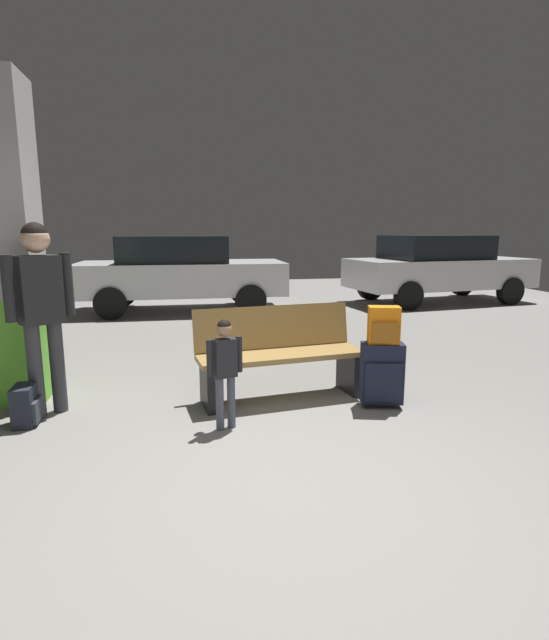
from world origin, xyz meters
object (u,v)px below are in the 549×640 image
(backpack_dark_floor, at_px, (26,406))
(adult, at_px, (40,299))
(structural_pillar, at_px, (5,245))
(backpack_bright, at_px, (384,326))
(suitcase, at_px, (382,373))
(parked_car_far, at_px, (180,271))
(child, at_px, (224,362))
(parked_car_side, at_px, (438,267))
(bench, at_px, (279,353))

(backpack_dark_floor, bearing_deg, adult, 60.56)
(structural_pillar, height_order, backpack_dark_floor, structural_pillar)
(structural_pillar, xyz_separation_m, backpack_bright, (3.39, -0.88, -0.71))
(suitcase, distance_m, parked_car_far, 6.23)
(child, bearing_deg, backpack_bright, 8.99)
(adult, distance_m, backpack_dark_floor, 0.91)
(structural_pillar, height_order, parked_car_side, structural_pillar)
(suitcase, xyz_separation_m, backpack_dark_floor, (-3.11, 0.16, -0.15))
(structural_pillar, relative_size, parked_car_side, 0.70)
(structural_pillar, distance_m, parked_car_side, 8.97)
(structural_pillar, distance_m, suitcase, 3.69)
(parked_car_far, bearing_deg, bench, -80.31)
(bench, relative_size, suitcase, 2.74)
(suitcase, height_order, backpack_dark_floor, suitcase)
(adult, relative_size, parked_car_side, 0.39)
(bench, distance_m, parked_car_side, 7.39)
(child, bearing_deg, structural_pillar, 149.85)
(suitcase, bearing_deg, child, -171.00)
(backpack_dark_floor, bearing_deg, structural_pillar, 110.80)
(bench, distance_m, parked_car_far, 5.59)
(backpack_bright, bearing_deg, parked_car_side, 56.93)
(backpack_bright, bearing_deg, child, -171.01)
(structural_pillar, bearing_deg, parked_car_far, 72.81)
(child, bearing_deg, adult, 157.65)
(suitcase, bearing_deg, parked_car_side, 56.93)
(structural_pillar, relative_size, backpack_bright, 8.78)
(parked_car_far, bearing_deg, parked_car_side, 0.95)
(structural_pillar, height_order, parked_car_far, structural_pillar)
(suitcase, height_order, parked_car_far, parked_car_far)
(structural_pillar, relative_size, backpack_dark_floor, 8.78)
(structural_pillar, bearing_deg, backpack_dark_floor, -69.20)
(adult, height_order, parked_car_side, adult)
(bench, height_order, backpack_bright, backpack_bright)
(structural_pillar, distance_m, bench, 2.75)
(structural_pillar, height_order, suitcase, structural_pillar)
(backpack_bright, bearing_deg, parked_car_far, 107.05)
(bench, xyz_separation_m, parked_car_side, (4.81, 5.60, 0.36))
(child, height_order, parked_car_side, parked_car_side)
(backpack_bright, xyz_separation_m, adult, (-2.99, 0.39, 0.27))
(child, bearing_deg, bench, 48.87)
(bench, bearing_deg, adult, -178.72)
(structural_pillar, bearing_deg, parked_car_side, 35.16)
(structural_pillar, xyz_separation_m, bench, (2.50, -0.44, -1.04))
(adult, bearing_deg, child, -22.35)
(suitcase, relative_size, child, 0.66)
(parked_car_far, bearing_deg, structural_pillar, -107.19)
(child, bearing_deg, parked_car_side, 49.26)
(backpack_bright, bearing_deg, adult, 172.53)
(backpack_bright, distance_m, parked_car_side, 7.20)
(bench, distance_m, child, 0.90)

